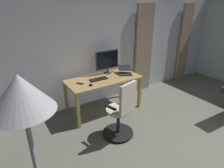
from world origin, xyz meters
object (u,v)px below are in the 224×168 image
Objects in this scene: computer_keyboard at (99,79)px; cell_phone_face_up at (80,84)px; computer_monitor at (107,60)px; computer_mouse at (91,85)px; desk at (104,82)px; laptop at (125,72)px; floor_lamp at (26,118)px; office_chair at (121,112)px.

cell_phone_face_up is (0.42, -0.01, -0.01)m from computer_keyboard.
computer_keyboard is at bearing 144.31° from cell_phone_face_up.
computer_keyboard is (0.36, 0.25, -0.29)m from computer_monitor.
computer_keyboard is 0.42m from cell_phone_face_up.
computer_monitor reaches higher than computer_mouse.
computer_monitor is at bearing -134.66° from desk.
laptop is 2.92× the size of cell_phone_face_up.
computer_keyboard is at bearing 1.14° from desk.
cell_phone_face_up is at bearing 16.90° from computer_monitor.
cell_phone_face_up is (0.14, -0.20, -0.01)m from computer_mouse.
floor_lamp is (2.34, 2.23, 0.84)m from laptop.
cell_phone_face_up is 2.73m from floor_lamp.
floor_lamp reaches higher than office_chair.
computer_mouse reaches higher than cell_phone_face_up.
computer_monitor is 0.47m from laptop.
cell_phone_face_up is (0.33, -0.97, 0.27)m from office_chair.
computer_monitor reaches higher than desk.
desk is at bearing 144.86° from cell_phone_face_up.
computer_mouse is (0.40, 0.19, 0.11)m from desk.
computer_monitor is 0.82m from computer_mouse.
office_chair is 2.84× the size of computer_keyboard.
desk is 0.52m from computer_monitor.
computer_keyboard is 2.63× the size of cell_phone_face_up.
laptop reaches higher than computer_mouse.
desk is 2.80× the size of computer_monitor.
desk is at bearing 26.43° from laptop.
floor_lamp is at bearing -155.68° from office_chair.
laptop is at bearing 144.64° from cell_phone_face_up.
cell_phone_face_up reaches higher than desk.
laptop reaches higher than cell_phone_face_up.
floor_lamp is (1.40, 2.05, 0.88)m from computer_mouse.
cell_phone_face_up is at bearing 93.98° from office_chair.
office_chair is 0.56× the size of floor_lamp.
office_chair reaches higher than laptop.
office_chair is 7.47× the size of cell_phone_face_up.
laptop is at bearing 179.20° from computer_keyboard.
computer_mouse is 0.24m from cell_phone_face_up.
floor_lamp is at bearing 55.76° from computer_mouse.
computer_monitor is at bearing -12.31° from laptop.
office_chair is 1.91× the size of computer_monitor.
floor_lamp is (1.67, 2.24, 0.88)m from computer_keyboard.
office_chair is 1.26m from laptop.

